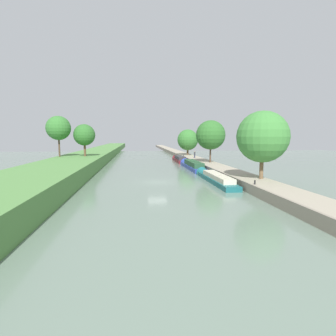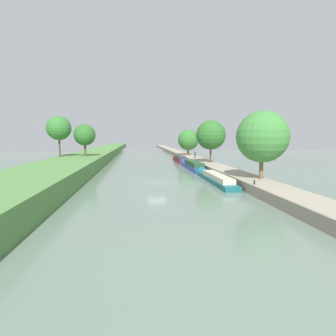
% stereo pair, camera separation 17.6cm
% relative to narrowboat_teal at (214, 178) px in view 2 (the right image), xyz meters
% --- Properties ---
extents(ground_plane, '(160.00, 160.00, 0.00)m').
position_rel_narrowboat_teal_xyz_m(ground_plane, '(-7.63, 0.32, -0.48)').
color(ground_plane, slate).
extents(left_grassy_bank, '(8.89, 260.00, 2.15)m').
position_rel_narrowboat_teal_xyz_m(left_grassy_bank, '(-21.27, 0.32, 0.60)').
color(left_grassy_bank, '#518442').
rests_on(left_grassy_bank, ground_plane).
extents(right_towpath, '(3.64, 260.00, 1.01)m').
position_rel_narrowboat_teal_xyz_m(right_towpath, '(3.39, 0.32, 0.03)').
color(right_towpath, '#9E937F').
rests_on(right_towpath, ground_plane).
extents(stone_quay, '(0.25, 260.00, 1.06)m').
position_rel_narrowboat_teal_xyz_m(stone_quay, '(1.45, 0.32, 0.05)').
color(stone_quay, gray).
rests_on(stone_quay, ground_plane).
extents(narrowboat_teal, '(1.85, 14.53, 1.76)m').
position_rel_narrowboat_teal_xyz_m(narrowboat_teal, '(0.00, 0.00, 0.00)').
color(narrowboat_teal, '#195B60').
rests_on(narrowboat_teal, ground_plane).
extents(narrowboat_blue, '(2.12, 15.12, 2.20)m').
position_rel_narrowboat_teal_xyz_m(narrowboat_blue, '(0.06, 15.24, 0.13)').
color(narrowboat_blue, '#283D93').
rests_on(narrowboat_blue, ground_plane).
extents(narrowboat_maroon, '(2.01, 11.53, 2.06)m').
position_rel_narrowboat_teal_xyz_m(narrowboat_maroon, '(-0.09, 29.75, 0.10)').
color(narrowboat_maroon, maroon).
rests_on(narrowboat_maroon, ground_plane).
extents(tree_rightbank_near, '(5.99, 5.99, 7.91)m').
position_rel_narrowboat_teal_xyz_m(tree_rightbank_near, '(4.24, -4.70, 5.44)').
color(tree_rightbank_near, brown).
rests_on(tree_rightbank_near, right_towpath).
extents(tree_rightbank_midnear, '(5.61, 5.61, 8.06)m').
position_rel_narrowboat_teal_xyz_m(tree_rightbank_midnear, '(3.87, 16.36, 5.78)').
color(tree_rightbank_midnear, '#4C3828').
rests_on(tree_rightbank_midnear, right_towpath).
extents(tree_rightbank_midfar, '(5.67, 5.67, 6.93)m').
position_rel_narrowboat_teal_xyz_m(tree_rightbank_midfar, '(3.70, 38.95, 4.61)').
color(tree_rightbank_midfar, brown).
rests_on(tree_rightbank_midfar, right_towpath).
extents(tree_leftbank_downstream, '(4.55, 4.55, 7.70)m').
position_rel_narrowboat_teal_xyz_m(tree_leftbank_downstream, '(-24.86, 19.13, 7.08)').
color(tree_leftbank_downstream, '#4C3828').
rests_on(tree_leftbank_downstream, left_grassy_bank).
extents(tree_leftbank_upstream, '(4.15, 4.15, 6.22)m').
position_rel_narrowboat_teal_xyz_m(tree_leftbank_upstream, '(-20.29, 20.01, 5.80)').
color(tree_leftbank_upstream, brown).
rests_on(tree_leftbank_upstream, left_grassy_bank).
extents(person_walking, '(0.34, 0.34, 1.66)m').
position_rel_narrowboat_teal_xyz_m(person_walking, '(3.25, 27.69, 1.40)').
color(person_walking, '#282D42').
rests_on(person_walking, right_towpath).
extents(mooring_bollard_near, '(0.16, 0.16, 0.45)m').
position_rel_narrowboat_teal_xyz_m(mooring_bollard_near, '(1.87, -8.30, 0.75)').
color(mooring_bollard_near, black).
rests_on(mooring_bollard_near, right_towpath).
extents(mooring_bollard_far, '(0.16, 0.16, 0.45)m').
position_rel_narrowboat_teal_xyz_m(mooring_bollard_far, '(1.87, 34.72, 0.75)').
color(mooring_bollard_far, black).
rests_on(mooring_bollard_far, right_towpath).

